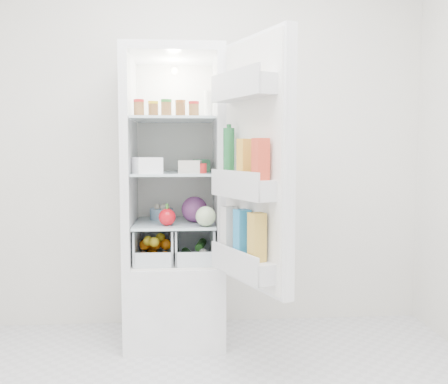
{
  "coord_description": "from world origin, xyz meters",
  "views": [
    {
      "loc": [
        -0.12,
        -1.91,
        1.19
      ],
      "look_at": [
        0.09,
        0.95,
        0.95
      ],
      "focal_mm": 40.0,
      "sensor_mm": 36.0,
      "label": 1
    }
  ],
  "objects": [
    {
      "name": "fridge_door",
      "position": [
        0.21,
        0.63,
        1.09
      ],
      "size": [
        0.37,
        0.58,
        1.3
      ],
      "rotation": [
        0.0,
        0.0,
        1.96
      ],
      "color": "silver",
      "rests_on": "refrigerator"
    },
    {
      "name": "tub_white",
      "position": [
        -0.35,
        1.01,
        1.1
      ],
      "size": [
        0.19,
        0.19,
        0.09
      ],
      "primitive_type": "cube",
      "rotation": [
        0.0,
        0.0,
        0.38
      ],
      "color": "white",
      "rests_on": "shelf_mid"
    },
    {
      "name": "crisper_left",
      "position": [
        -0.32,
        1.19,
        0.61
      ],
      "size": [
        0.23,
        0.46,
        0.22
      ],
      "primitive_type": null,
      "color": "silver",
      "rests_on": "refrigerator"
    },
    {
      "name": "citrus_pile",
      "position": [
        -0.33,
        1.15,
        0.59
      ],
      "size": [
        0.2,
        0.31,
        0.16
      ],
      "color": "orange",
      "rests_on": "refrigerator"
    },
    {
      "name": "shelf_mid",
      "position": [
        -0.2,
        1.19,
        1.05
      ],
      "size": [
        0.49,
        0.53,
        0.02
      ],
      "primitive_type": "cube",
      "color": "silver",
      "rests_on": "refrigerator"
    },
    {
      "name": "tub_cream",
      "position": [
        -0.1,
        1.09,
        1.09
      ],
      "size": [
        0.14,
        0.14,
        0.07
      ],
      "primitive_type": "cube",
      "rotation": [
        0.0,
        0.0,
        -0.13
      ],
      "color": "beige",
      "rests_on": "shelf_mid"
    },
    {
      "name": "veg_pile",
      "position": [
        -0.07,
        1.18,
        0.56
      ],
      "size": [
        0.16,
        0.3,
        0.1
      ],
      "color": "#204A18",
      "rests_on": "refrigerator"
    },
    {
      "name": "condiment_jars",
      "position": [
        -0.24,
        1.07,
        1.43
      ],
      "size": [
        0.38,
        0.16,
        0.08
      ],
      "color": "#B21919",
      "rests_on": "shelf_top"
    },
    {
      "name": "bell_pepper",
      "position": [
        -0.24,
        1.03,
        0.8
      ],
      "size": [
        0.1,
        0.1,
        0.1
      ],
      "primitive_type": "sphere",
      "color": "red",
      "rests_on": "shelf_low"
    },
    {
      "name": "red_cabbage",
      "position": [
        -0.08,
        1.17,
        0.83
      ],
      "size": [
        0.16,
        0.16,
        0.16
      ],
      "primitive_type": "sphere",
      "color": "#612263",
      "rests_on": "shelf_low"
    },
    {
      "name": "shelf_low",
      "position": [
        -0.2,
        1.19,
        0.74
      ],
      "size": [
        0.49,
        0.53,
        0.01
      ],
      "primitive_type": "cube",
      "color": "silver",
      "rests_on": "refrigerator"
    },
    {
      "name": "refrigerator",
      "position": [
        -0.2,
        1.25,
        0.67
      ],
      "size": [
        0.6,
        0.6,
        1.8
      ],
      "color": "silver",
      "rests_on": "ground"
    },
    {
      "name": "mushroom_bowl",
      "position": [
        -0.29,
        1.31,
        0.78
      ],
      "size": [
        0.2,
        0.2,
        0.07
      ],
      "primitive_type": "cylinder",
      "rotation": [
        0.0,
        0.0,
        -0.41
      ],
      "color": "#88ACCB",
      "rests_on": "shelf_low"
    },
    {
      "name": "crisper_right",
      "position": [
        -0.08,
        1.19,
        0.61
      ],
      "size": [
        0.23,
        0.46,
        0.22
      ],
      "primitive_type": null,
      "color": "silver",
      "rests_on": "refrigerator"
    },
    {
      "name": "squeeze_bottle",
      "position": [
        0.01,
        1.25,
        1.48
      ],
      "size": [
        0.06,
        0.06,
        0.18
      ],
      "primitive_type": "cylinder",
      "rotation": [
        0.0,
        0.0,
        -0.31
      ],
      "color": "white",
      "rests_on": "shelf_top"
    },
    {
      "name": "tin_red",
      "position": [
        -0.05,
        1.07,
        1.09
      ],
      "size": [
        0.11,
        0.11,
        0.06
      ],
      "primitive_type": "cylinder",
      "rotation": [
        0.0,
        0.0,
        -0.42
      ],
      "color": "red",
      "rests_on": "shelf_mid"
    },
    {
      "name": "shelf_top",
      "position": [
        -0.2,
        1.19,
        1.38
      ],
      "size": [
        0.49,
        0.53,
        0.02
      ],
      "primitive_type": "cube",
      "color": "silver",
      "rests_on": "refrigerator"
    },
    {
      "name": "room_walls",
      "position": [
        0.0,
        0.0,
        1.59
      ],
      "size": [
        3.02,
        3.02,
        2.61
      ],
      "color": "silver",
      "rests_on": "ground"
    },
    {
      "name": "salad_bag",
      "position": [
        -0.02,
        0.99,
        0.81
      ],
      "size": [
        0.12,
        0.12,
        0.12
      ],
      "primitive_type": "sphere",
      "color": "#B1C896",
      "rests_on": "shelf_low"
    },
    {
      "name": "tub_green",
      "position": [
        -0.03,
        1.32,
        1.1
      ],
      "size": [
        0.11,
        0.14,
        0.08
      ],
      "primitive_type": "cube",
      "rotation": [
        0.0,
        0.0,
        0.1
      ],
      "color": "#3E8956",
      "rests_on": "shelf_mid"
    }
  ]
}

